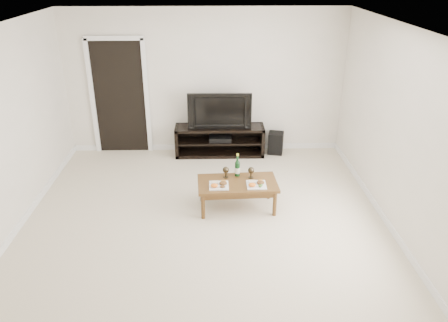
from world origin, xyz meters
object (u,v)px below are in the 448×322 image
Objects in this scene: television at (220,109)px; subwoofer at (276,143)px; coffee_table at (237,195)px; media_console at (220,141)px.

television is 2.81× the size of subwoofer.
media_console is at bearing 96.43° from coffee_table.
media_console is at bearing 0.70° from television.
coffee_table is (-0.82, -1.98, 0.01)m from subwoofer.
coffee_table reaches higher than subwoofer.
media_console is 0.60m from television.
subwoofer is at bearing 1.95° from media_console.
television is at bearing 96.43° from coffee_table.
television is (-0.00, 0.00, 0.60)m from media_console.
television is at bearing -165.41° from subwoofer.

